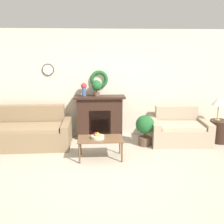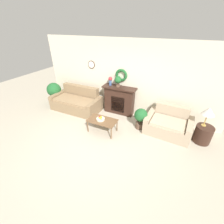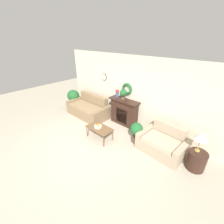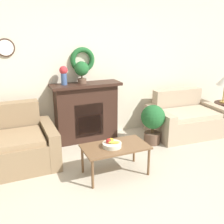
{
  "view_description": "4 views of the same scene",
  "coord_description": "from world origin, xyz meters",
  "px_view_note": "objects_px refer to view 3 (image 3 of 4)",
  "views": [
    {
      "loc": [
        -0.28,
        -4.28,
        2.18
      ],
      "look_at": [
        0.11,
        1.26,
        0.88
      ],
      "focal_mm": 42.0,
      "sensor_mm": 36.0,
      "label": 1
    },
    {
      "loc": [
        1.8,
        -2.64,
        3.09
      ],
      "look_at": [
        0.05,
        1.08,
        0.64
      ],
      "focal_mm": 24.0,
      "sensor_mm": 36.0,
      "label": 2
    },
    {
      "loc": [
        3.1,
        -2.13,
        3.26
      ],
      "look_at": [
        -0.06,
        1.34,
        0.88
      ],
      "focal_mm": 24.0,
      "sensor_mm": 36.0,
      "label": 3
    },
    {
      "loc": [
        -1.54,
        -2.27,
        2.0
      ],
      "look_at": [
        -0.0,
        1.29,
        0.78
      ],
      "focal_mm": 42.0,
      "sensor_mm": 36.0,
      "label": 4
    }
  ],
  "objects_px": {
    "potted_plant_on_mantel": "(123,93)",
    "potted_plant_floor_by_couch": "(73,97)",
    "side_table_by_loveseat": "(196,160)",
    "potted_plant_floor_by_loveseat": "(136,131)",
    "fruit_bowl": "(98,126)",
    "table_lamp": "(202,136)",
    "fireplace": "(124,112)",
    "loveseat_right": "(163,143)",
    "coffee_table": "(99,129)",
    "couch_left": "(89,109)",
    "vase_on_mantel_left": "(117,93)"
  },
  "relations": [
    {
      "from": "fruit_bowl",
      "to": "couch_left",
      "type": "bearing_deg",
      "value": 150.88
    },
    {
      "from": "couch_left",
      "to": "loveseat_right",
      "type": "distance_m",
      "value": 3.59
    },
    {
      "from": "potted_plant_on_mantel",
      "to": "potted_plant_floor_by_couch",
      "type": "distance_m",
      "value": 2.93
    },
    {
      "from": "couch_left",
      "to": "potted_plant_on_mantel",
      "type": "distance_m",
      "value": 1.95
    },
    {
      "from": "fireplace",
      "to": "loveseat_right",
      "type": "xyz_separation_m",
      "value": [
        1.91,
        -0.46,
        -0.26
      ]
    },
    {
      "from": "fireplace",
      "to": "potted_plant_on_mantel",
      "type": "bearing_deg",
      "value": -167.72
    },
    {
      "from": "couch_left",
      "to": "potted_plant_floor_by_couch",
      "type": "bearing_deg",
      "value": 177.73
    },
    {
      "from": "couch_left",
      "to": "vase_on_mantel_left",
      "type": "xyz_separation_m",
      "value": [
        1.3,
        0.47,
        0.96
      ]
    },
    {
      "from": "fireplace",
      "to": "potted_plant_on_mantel",
      "type": "height_order",
      "value": "potted_plant_on_mantel"
    },
    {
      "from": "vase_on_mantel_left",
      "to": "potted_plant_floor_by_couch",
      "type": "distance_m",
      "value": 2.62
    },
    {
      "from": "fruit_bowl",
      "to": "potted_plant_floor_by_loveseat",
      "type": "distance_m",
      "value": 1.32
    },
    {
      "from": "side_table_by_loveseat",
      "to": "vase_on_mantel_left",
      "type": "relative_size",
      "value": 1.65
    },
    {
      "from": "coffee_table",
      "to": "table_lamp",
      "type": "relative_size",
      "value": 1.57
    },
    {
      "from": "fireplace",
      "to": "table_lamp",
      "type": "relative_size",
      "value": 2.14
    },
    {
      "from": "couch_left",
      "to": "potted_plant_floor_by_couch",
      "type": "xyz_separation_m",
      "value": [
        -1.2,
        0.05,
        0.27
      ]
    },
    {
      "from": "table_lamp",
      "to": "potted_plant_floor_by_couch",
      "type": "relative_size",
      "value": 0.64
    },
    {
      "from": "fireplace",
      "to": "loveseat_right",
      "type": "distance_m",
      "value": 1.98
    },
    {
      "from": "fireplace",
      "to": "coffee_table",
      "type": "bearing_deg",
      "value": -90.67
    },
    {
      "from": "side_table_by_loveseat",
      "to": "potted_plant_floor_by_loveseat",
      "type": "distance_m",
      "value": 1.88
    },
    {
      "from": "fireplace",
      "to": "couch_left",
      "type": "distance_m",
      "value": 1.76
    },
    {
      "from": "side_table_by_loveseat",
      "to": "vase_on_mantel_left",
      "type": "height_order",
      "value": "vase_on_mantel_left"
    },
    {
      "from": "side_table_by_loveseat",
      "to": "table_lamp",
      "type": "relative_size",
      "value": 0.91
    },
    {
      "from": "couch_left",
      "to": "potted_plant_on_mantel",
      "type": "xyz_separation_m",
      "value": [
        1.61,
        0.45,
        1.01
      ]
    },
    {
      "from": "table_lamp",
      "to": "potted_plant_floor_by_loveseat",
      "type": "xyz_separation_m",
      "value": [
        -1.81,
        -0.17,
        -0.57
      ]
    },
    {
      "from": "side_table_by_loveseat",
      "to": "potted_plant_floor_by_couch",
      "type": "distance_m",
      "value": 5.79
    },
    {
      "from": "fireplace",
      "to": "side_table_by_loveseat",
      "type": "xyz_separation_m",
      "value": [
        2.91,
        -0.52,
        -0.28
      ]
    },
    {
      "from": "loveseat_right",
      "to": "side_table_by_loveseat",
      "type": "height_order",
      "value": "loveseat_right"
    },
    {
      "from": "potted_plant_floor_by_loveseat",
      "to": "table_lamp",
      "type": "bearing_deg",
      "value": 5.4
    },
    {
      "from": "loveseat_right",
      "to": "potted_plant_floor_by_couch",
      "type": "xyz_separation_m",
      "value": [
        -4.79,
        0.05,
        0.29
      ]
    },
    {
      "from": "potted_plant_floor_by_loveseat",
      "to": "potted_plant_on_mantel",
      "type": "bearing_deg",
      "value": 150.31
    },
    {
      "from": "loveseat_right",
      "to": "potted_plant_floor_by_loveseat",
      "type": "relative_size",
      "value": 1.98
    },
    {
      "from": "side_table_by_loveseat",
      "to": "vase_on_mantel_left",
      "type": "xyz_separation_m",
      "value": [
        -3.29,
        0.53,
        1.01
      ]
    },
    {
      "from": "coffee_table",
      "to": "potted_plant_floor_by_couch",
      "type": "bearing_deg",
      "value": 161.83
    },
    {
      "from": "fruit_bowl",
      "to": "potted_plant_on_mantel",
      "type": "xyz_separation_m",
      "value": [
        0.01,
        1.34,
        0.84
      ]
    },
    {
      "from": "fireplace",
      "to": "loveseat_right",
      "type": "relative_size",
      "value": 0.88
    },
    {
      "from": "fruit_bowl",
      "to": "vase_on_mantel_left",
      "type": "xyz_separation_m",
      "value": [
        -0.31,
        1.36,
        0.79
      ]
    },
    {
      "from": "fireplace",
      "to": "potted_plant_floor_by_loveseat",
      "type": "distance_m",
      "value": 1.23
    },
    {
      "from": "coffee_table",
      "to": "side_table_by_loveseat",
      "type": "height_order",
      "value": "side_table_by_loveseat"
    },
    {
      "from": "fruit_bowl",
      "to": "table_lamp",
      "type": "height_order",
      "value": "table_lamp"
    },
    {
      "from": "side_table_by_loveseat",
      "to": "potted_plant_on_mantel",
      "type": "height_order",
      "value": "potted_plant_on_mantel"
    },
    {
      "from": "loveseat_right",
      "to": "coffee_table",
      "type": "xyz_separation_m",
      "value": [
        -1.93,
        -0.89,
        0.1
      ]
    },
    {
      "from": "coffee_table",
      "to": "vase_on_mantel_left",
      "type": "xyz_separation_m",
      "value": [
        -0.37,
        1.36,
        0.88
      ]
    },
    {
      "from": "potted_plant_on_mantel",
      "to": "potted_plant_floor_by_loveseat",
      "type": "height_order",
      "value": "potted_plant_on_mantel"
    },
    {
      "from": "loveseat_right",
      "to": "side_table_by_loveseat",
      "type": "relative_size",
      "value": 2.68
    },
    {
      "from": "side_table_by_loveseat",
      "to": "potted_plant_on_mantel",
      "type": "bearing_deg",
      "value": 170.32
    },
    {
      "from": "fireplace",
      "to": "vase_on_mantel_left",
      "type": "distance_m",
      "value": 0.82
    },
    {
      "from": "potted_plant_floor_by_couch",
      "to": "potted_plant_floor_by_loveseat",
      "type": "xyz_separation_m",
      "value": [
        3.91,
        -0.23,
        -0.15
      ]
    },
    {
      "from": "couch_left",
      "to": "loveseat_right",
      "type": "height_order",
      "value": "couch_left"
    },
    {
      "from": "vase_on_mantel_left",
      "to": "potted_plant_on_mantel",
      "type": "distance_m",
      "value": 0.32
    },
    {
      "from": "couch_left",
      "to": "fireplace",
      "type": "bearing_deg",
      "value": 15.72
    }
  ]
}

